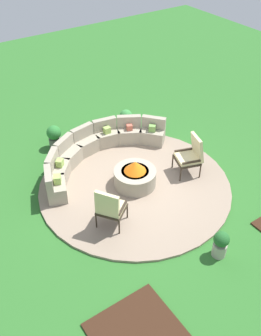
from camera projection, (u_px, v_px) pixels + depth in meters
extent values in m
plane|color=#2D6B28|center=(135.00, 186.00, 9.60)|extent=(24.00, 24.00, 0.00)
cylinder|color=gray|center=(135.00, 185.00, 9.58)|extent=(4.85, 4.85, 0.06)
cube|color=#382114|center=(137.00, 333.00, 6.51)|extent=(1.49, 1.37, 0.04)
cylinder|color=#9E937F|center=(135.00, 177.00, 9.42)|extent=(1.07, 1.07, 0.44)
cylinder|color=black|center=(135.00, 172.00, 9.31)|extent=(0.69, 0.69, 0.06)
cone|color=orange|center=(135.00, 166.00, 9.20)|extent=(0.55, 0.55, 0.28)
cube|color=#9E937F|center=(152.00, 136.00, 10.90)|extent=(0.79, 0.81, 0.43)
cube|color=#9E937F|center=(154.00, 122.00, 10.77)|extent=(0.57, 0.63, 0.35)
cube|color=#9E937F|center=(129.00, 135.00, 10.95)|extent=(0.82, 0.73, 0.43)
cube|color=#9E937F|center=(129.00, 121.00, 10.83)|extent=(0.68, 0.48, 0.35)
cube|color=#9E937F|center=(107.00, 138.00, 10.82)|extent=(0.75, 0.56, 0.43)
cube|color=#9E937F|center=(104.00, 124.00, 10.69)|extent=(0.70, 0.28, 0.35)
cube|color=#9E937F|center=(86.00, 146.00, 10.53)|extent=(0.75, 0.56, 0.43)
cube|color=#9E937F|center=(82.00, 132.00, 10.37)|extent=(0.70, 0.28, 0.35)
cube|color=#9E937F|center=(70.00, 157.00, 10.11)|extent=(0.82, 0.73, 0.43)
cube|color=#9E937F|center=(64.00, 144.00, 9.92)|extent=(0.68, 0.48, 0.35)
cube|color=#9E937F|center=(59.00, 172.00, 9.60)|extent=(0.79, 0.81, 0.43)
cube|color=#9E937F|center=(52.00, 160.00, 9.37)|extent=(0.57, 0.63, 0.35)
cube|color=#9E937F|center=(57.00, 189.00, 9.08)|extent=(0.66, 0.80, 0.43)
cube|color=#9E937F|center=(49.00, 178.00, 8.81)|extent=(0.39, 0.70, 0.35)
cube|color=#70A34C|center=(152.00, 128.00, 10.67)|extent=(0.25, 0.24, 0.19)
cube|color=#93B756|center=(60.00, 163.00, 9.41)|extent=(0.24, 0.24, 0.19)
cube|color=#93B756|center=(57.00, 179.00, 8.89)|extent=(0.24, 0.25, 0.20)
cube|color=#BC5B47|center=(129.00, 127.00, 10.73)|extent=(0.20, 0.19, 0.16)
cube|color=#93B756|center=(107.00, 130.00, 10.60)|extent=(0.18, 0.16, 0.18)
cylinder|color=#2D2319|center=(105.00, 206.00, 8.66)|extent=(0.04, 0.04, 0.38)
cylinder|color=#2D2319|center=(127.00, 212.00, 8.52)|extent=(0.04, 0.04, 0.38)
cylinder|color=#2D2319|center=(96.00, 221.00, 8.29)|extent=(0.04, 0.04, 0.38)
cylinder|color=#2D2319|center=(119.00, 227.00, 8.14)|extent=(0.04, 0.04, 0.38)
cube|color=#2D2319|center=(112.00, 209.00, 8.27)|extent=(0.78, 0.79, 0.05)
cube|color=beige|center=(112.00, 207.00, 8.22)|extent=(0.72, 0.73, 0.09)
cube|color=beige|center=(107.00, 205.00, 7.88)|extent=(0.40, 0.54, 0.69)
cube|color=#2D2319|center=(100.00, 202.00, 8.25)|extent=(0.40, 0.31, 0.04)
cube|color=#2D2319|center=(123.00, 208.00, 8.12)|extent=(0.40, 0.31, 0.04)
cylinder|color=#2D2319|center=(180.00, 175.00, 9.54)|extent=(0.04, 0.04, 0.38)
cylinder|color=#2D2319|center=(173.00, 162.00, 9.97)|extent=(0.04, 0.04, 0.38)
cylinder|color=#2D2319|center=(200.00, 171.00, 9.66)|extent=(0.04, 0.04, 0.38)
cylinder|color=#2D2319|center=(191.00, 159.00, 10.09)|extent=(0.04, 0.04, 0.38)
cube|color=#2D2319|center=(187.00, 160.00, 9.68)|extent=(0.74, 0.76, 0.05)
cube|color=beige|center=(187.00, 158.00, 9.64)|extent=(0.68, 0.70, 0.09)
cube|color=beige|center=(197.00, 147.00, 9.52)|extent=(0.34, 0.62, 0.69)
cube|color=#2D2319|center=(192.00, 162.00, 9.39)|extent=(0.48, 0.20, 0.04)
cube|color=#2D2319|center=(183.00, 150.00, 9.81)|extent=(0.48, 0.20, 0.04)
cylinder|color=#605B56|center=(55.00, 143.00, 10.85)|extent=(0.35, 0.35, 0.31)
sphere|color=#2D7A33|center=(54.00, 133.00, 10.63)|extent=(0.41, 0.41, 0.41)
cylinder|color=#A89E8E|center=(219.00, 249.00, 7.78)|extent=(0.30, 0.30, 0.32)
sphere|color=#236028|center=(222.00, 239.00, 7.58)|extent=(0.33, 0.33, 0.33)
sphere|color=#DB337A|center=(224.00, 236.00, 7.55)|extent=(0.13, 0.13, 0.13)
cylinder|color=brown|center=(126.00, 124.00, 11.71)|extent=(0.31, 0.31, 0.24)
sphere|color=#3D8E42|center=(126.00, 116.00, 11.53)|extent=(0.39, 0.39, 0.39)
sphere|color=yellow|center=(127.00, 113.00, 11.50)|extent=(0.14, 0.14, 0.14)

